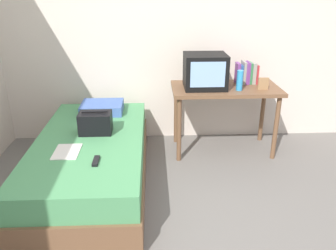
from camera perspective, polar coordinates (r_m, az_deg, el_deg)
name	(u,v)px	position (r m, az deg, el deg)	size (l,w,h in m)	color
ground_plane	(186,242)	(2.72, 2.93, -18.83)	(8.00, 8.00, 0.00)	slate
wall_back	(171,30)	(4.07, 0.57, 15.47)	(5.20, 0.10, 2.60)	beige
bed	(92,161)	(3.34, -12.50, -5.90)	(1.00, 2.00, 0.48)	brown
desk	(225,95)	(3.83, 9.43, 4.87)	(1.16, 0.60, 0.76)	brown
tv	(205,71)	(3.70, 6.16, 8.87)	(0.44, 0.39, 0.36)	black
water_bottle	(240,80)	(3.68, 11.79, 7.25)	(0.07, 0.07, 0.21)	#3399DB
book_row	(246,73)	(3.96, 12.87, 8.40)	(0.24, 0.17, 0.25)	#7A3D89
picture_frame	(263,84)	(3.77, 15.49, 6.62)	(0.11, 0.02, 0.13)	#9E754C
pillow	(102,108)	(3.84, -10.85, 2.86)	(0.45, 0.36, 0.10)	#4766AD
handbag	(96,123)	(3.29, -11.92, 0.36)	(0.30, 0.20, 0.23)	black
magazine	(67,152)	(3.02, -16.41, -4.25)	(0.21, 0.29, 0.01)	white
remote_dark	(96,161)	(2.79, -11.86, -5.85)	(0.04, 0.16, 0.02)	black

